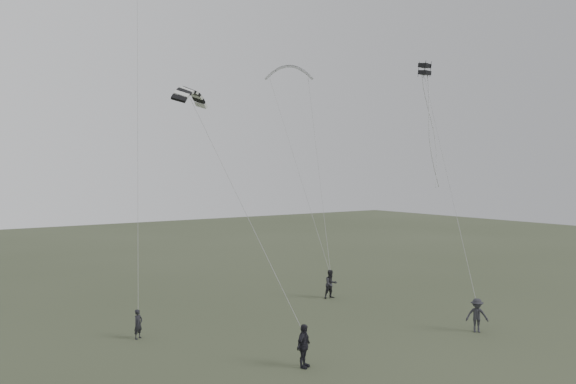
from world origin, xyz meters
TOP-DOWN VIEW (x-y plane):
  - ground at (0.00, 0.00)m, footprint 140.00×140.00m
  - flyer_left at (-7.95, 5.72)m, footprint 0.65×0.58m
  - flyer_right at (5.83, 7.23)m, footprint 1.00×0.82m
  - flyer_center at (-3.59, -2.44)m, footprint 1.19×0.92m
  - flyer_far at (7.09, -3.34)m, footprint 1.29×1.27m
  - kite_pale_large at (7.48, 14.48)m, footprint 3.67×3.14m
  - kite_striped at (-5.01, 5.71)m, footprint 3.02×2.78m
  - kite_box at (9.36, 2.38)m, footprint 0.70×0.77m

SIDE VIEW (x-z plane):
  - ground at x=0.00m, z-range 0.00..0.00m
  - flyer_left at x=-7.95m, z-range 0.00..1.48m
  - flyer_far at x=7.09m, z-range 0.00..1.78m
  - flyer_center at x=-3.59m, z-range 0.00..1.88m
  - flyer_right at x=5.83m, z-range 0.00..1.89m
  - kite_striped at x=-5.01m, z-range 12.06..13.43m
  - kite_box at x=9.36m, z-range 14.47..15.24m
  - kite_pale_large at x=7.48m, z-range 15.83..17.52m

